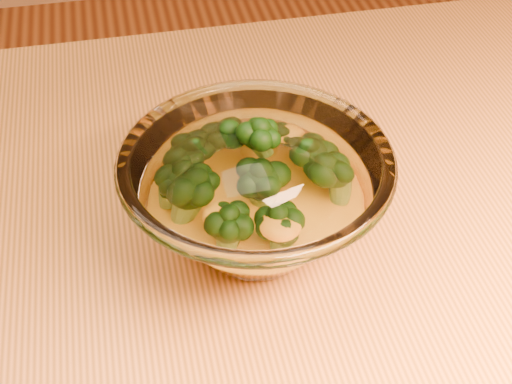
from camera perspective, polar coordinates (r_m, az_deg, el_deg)
The scene contains 4 objects.
table at distance 0.66m, azimuth -3.34°, elevation -12.60°, with size 1.20×0.80×0.75m.
glass_bowl at distance 0.57m, azimuth 0.00°, elevation -0.35°, with size 0.22×0.22×0.10m.
cheese_sauce at distance 0.59m, azimuth 0.00°, elevation -1.80°, with size 0.13×0.13×0.04m, color #FF9D15.
broccoli_heap at distance 0.57m, azimuth -0.75°, elevation 1.27°, with size 0.15×0.14×0.07m.
Camera 1 is at (-0.04, -0.38, 1.19)m, focal length 50.00 mm.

